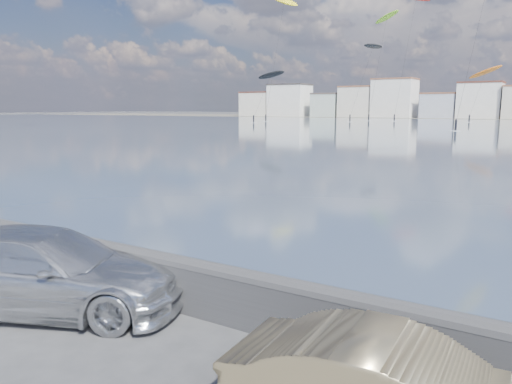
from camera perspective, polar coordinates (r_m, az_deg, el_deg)
ground at (r=8.45m, az=-21.76°, el=-18.26°), size 700.00×700.00×0.00m
seawall at (r=9.88m, az=-9.10°, el=-9.86°), size 400.00×0.36×1.08m
car_silver at (r=10.45m, az=-22.96°, el=-8.28°), size 5.80×4.24×1.56m
kitesurfer_1 at (r=161.60m, az=14.70°, el=18.61°), size 8.67×15.19×32.45m
kitesurfer_3 at (r=155.16m, az=24.71°, el=12.29°), size 9.47×15.11×15.67m
kitesurfer_7 at (r=151.88m, az=3.24°, el=20.85°), size 10.16×14.39×36.57m
kitesurfer_15 at (r=147.89m, az=13.23°, el=15.82°), size 4.19×17.41×21.36m
kitesurfer_17 at (r=134.45m, az=1.71°, el=13.16°), size 8.91×11.81×13.81m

